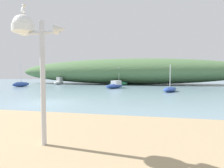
{
  "coord_description": "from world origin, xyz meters",
  "views": [
    {
      "loc": [
        6.74,
        -10.87,
        1.94
      ],
      "look_at": [
        3.15,
        6.49,
        1.01
      ],
      "focal_mm": 28.05,
      "sensor_mm": 36.0,
      "label": 1
    }
  ],
  "objects_px": {
    "seagull_on_radar": "(23,9)",
    "sailboat_far_right": "(21,84)",
    "mast_structure": "(30,37)",
    "motorboat_east_reach": "(115,85)",
    "sailboat_mid_channel": "(119,84)",
    "sailboat_centre_water": "(170,89)",
    "motorboat_near_shore": "(59,82)"
  },
  "relations": [
    {
      "from": "sailboat_mid_channel",
      "to": "sailboat_centre_water",
      "type": "xyz_separation_m",
      "value": [
        7.72,
        -10.56,
        -0.07
      ]
    },
    {
      "from": "sailboat_centre_water",
      "to": "motorboat_east_reach",
      "type": "height_order",
      "value": "sailboat_centre_water"
    },
    {
      "from": "sailboat_mid_channel",
      "to": "sailboat_far_right",
      "type": "bearing_deg",
      "value": -156.45
    },
    {
      "from": "seagull_on_radar",
      "to": "motorboat_east_reach",
      "type": "xyz_separation_m",
      "value": [
        -1.71,
        21.15,
        -3.12
      ]
    },
    {
      "from": "mast_structure",
      "to": "motorboat_near_shore",
      "type": "distance_m",
      "value": 32.38
    },
    {
      "from": "mast_structure",
      "to": "motorboat_east_reach",
      "type": "relative_size",
      "value": 0.77
    },
    {
      "from": "motorboat_east_reach",
      "to": "motorboat_near_shore",
      "type": "height_order",
      "value": "motorboat_near_shore"
    },
    {
      "from": "sailboat_mid_channel",
      "to": "sailboat_centre_water",
      "type": "height_order",
      "value": "sailboat_mid_channel"
    },
    {
      "from": "motorboat_near_shore",
      "to": "seagull_on_radar",
      "type": "bearing_deg",
      "value": -62.84
    },
    {
      "from": "mast_structure",
      "to": "seagull_on_radar",
      "type": "xyz_separation_m",
      "value": [
        -0.15,
        -0.01,
        0.67
      ]
    },
    {
      "from": "sailboat_far_right",
      "to": "motorboat_east_reach",
      "type": "distance_m",
      "value": 15.71
    },
    {
      "from": "sailboat_centre_water",
      "to": "sailboat_far_right",
      "type": "bearing_deg",
      "value": 170.25
    },
    {
      "from": "sailboat_centre_water",
      "to": "mast_structure",
      "type": "bearing_deg",
      "value": -107.2
    },
    {
      "from": "sailboat_far_right",
      "to": "motorboat_near_shore",
      "type": "bearing_deg",
      "value": 70.17
    },
    {
      "from": "motorboat_east_reach",
      "to": "seagull_on_radar",
      "type": "bearing_deg",
      "value": -85.37
    },
    {
      "from": "seagull_on_radar",
      "to": "motorboat_east_reach",
      "type": "relative_size",
      "value": 0.06
    },
    {
      "from": "sailboat_mid_channel",
      "to": "motorboat_near_shore",
      "type": "bearing_deg",
      "value": 175.92
    },
    {
      "from": "sailboat_far_right",
      "to": "sailboat_mid_channel",
      "type": "bearing_deg",
      "value": 23.55
    },
    {
      "from": "seagull_on_radar",
      "to": "motorboat_east_reach",
      "type": "bearing_deg",
      "value": 94.63
    },
    {
      "from": "sailboat_mid_channel",
      "to": "sailboat_far_right",
      "type": "relative_size",
      "value": 0.83
    },
    {
      "from": "sailboat_mid_channel",
      "to": "motorboat_east_reach",
      "type": "height_order",
      "value": "sailboat_mid_channel"
    },
    {
      "from": "seagull_on_radar",
      "to": "sailboat_mid_channel",
      "type": "height_order",
      "value": "seagull_on_radar"
    },
    {
      "from": "motorboat_east_reach",
      "to": "motorboat_near_shore",
      "type": "bearing_deg",
      "value": 149.93
    },
    {
      "from": "seagull_on_radar",
      "to": "sailboat_mid_channel",
      "type": "bearing_deg",
      "value": 94.6
    },
    {
      "from": "seagull_on_radar",
      "to": "sailboat_far_right",
      "type": "xyz_separation_m",
      "value": [
        -17.42,
        21.17,
        -3.14
      ]
    },
    {
      "from": "mast_structure",
      "to": "motorboat_east_reach",
      "type": "xyz_separation_m",
      "value": [
        -1.87,
        21.14,
        -2.45
      ]
    },
    {
      "from": "mast_structure",
      "to": "sailboat_far_right",
      "type": "relative_size",
      "value": 0.75
    },
    {
      "from": "sailboat_far_right",
      "to": "motorboat_east_reach",
      "type": "bearing_deg",
      "value": -0.07
    },
    {
      "from": "seagull_on_radar",
      "to": "sailboat_mid_channel",
      "type": "relative_size",
      "value": 0.08
    },
    {
      "from": "sailboat_centre_water",
      "to": "sailboat_mid_channel",
      "type": "bearing_deg",
      "value": 126.18
    },
    {
      "from": "seagull_on_radar",
      "to": "sailboat_far_right",
      "type": "relative_size",
      "value": 0.06
    },
    {
      "from": "mast_structure",
      "to": "sailboat_far_right",
      "type": "height_order",
      "value": "sailboat_far_right"
    }
  ]
}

